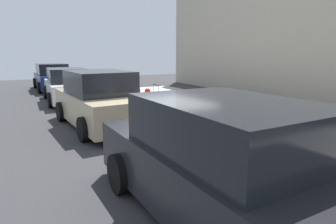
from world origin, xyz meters
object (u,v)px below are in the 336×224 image
object	(u,v)px
fire_hydrant	(148,99)
suitcase_teal_4	(215,127)
suitcase_navy_10	(156,104)
parked_car_charcoal_0	(227,166)
suitcase_black_6	(194,115)
parked_car_beige_1	(100,101)
suitcase_maroon_8	(176,111)
bollard_post	(138,99)
suitcase_olive_5	(202,123)
suitcase_navy_3	(228,131)
suitcase_red_9	(165,109)
suitcase_silver_0	(286,149)
parked_car_navy_3	(52,78)
suitcase_maroon_1	(267,139)
suitcase_silver_7	(181,114)
parked_car_white_2	(68,86)
suitcase_red_2	(247,133)

from	to	relation	value
fire_hydrant	suitcase_teal_4	bearing A→B (deg)	179.74
suitcase_navy_10	parked_car_charcoal_0	size ratio (longest dim) A/B	0.22
suitcase_black_6	parked_car_beige_1	world-z (taller)	parked_car_beige_1
suitcase_maroon_8	bollard_post	bearing A→B (deg)	4.85
suitcase_olive_5	suitcase_black_6	size ratio (longest dim) A/B	0.60
suitcase_navy_3	suitcase_olive_5	world-z (taller)	suitcase_navy_3
suitcase_red_9	suitcase_black_6	bearing A→B (deg)	-176.70
suitcase_silver_0	fire_hydrant	size ratio (longest dim) A/B	1.02
suitcase_maroon_8	suitcase_navy_10	bearing A→B (deg)	7.17
fire_hydrant	parked_car_beige_1	xyz separation A→B (m)	(-0.99, 2.05, 0.22)
suitcase_silver_0	parked_car_charcoal_0	bearing A→B (deg)	109.49
suitcase_teal_4	suitcase_navy_10	world-z (taller)	suitcase_navy_10
suitcase_maroon_8	parked_car_beige_1	world-z (taller)	parked_car_beige_1
parked_car_navy_3	suitcase_maroon_1	bearing A→B (deg)	-171.97
suitcase_teal_4	bollard_post	world-z (taller)	suitcase_teal_4
suitcase_black_6	suitcase_red_9	world-z (taller)	suitcase_black_6
suitcase_maroon_1	parked_car_beige_1	size ratio (longest dim) A/B	0.23
suitcase_black_6	fire_hydrant	xyz separation A→B (m)	(2.95, 0.06, 0.07)
fire_hydrant	bollard_post	distance (m)	0.54
suitcase_silver_7	parked_car_white_2	distance (m)	7.01
suitcase_teal_4	parked_car_charcoal_0	bearing A→B (deg)	144.14
suitcase_olive_5	parked_car_white_2	distance (m)	8.05
suitcase_navy_10	fire_hydrant	size ratio (longest dim) A/B	1.28
suitcase_teal_4	parked_car_charcoal_0	distance (m)	3.48
suitcase_silver_0	suitcase_black_6	bearing A→B (deg)	-1.05
suitcase_red_2	suitcase_silver_0	bearing A→B (deg)	178.19
suitcase_navy_3	bollard_post	size ratio (longest dim) A/B	1.07
suitcase_red_9	suitcase_olive_5	bearing A→B (deg)	178.83
fire_hydrant	parked_car_navy_3	bearing A→B (deg)	12.43
suitcase_maroon_1	suitcase_black_6	world-z (taller)	suitcase_maroon_1
suitcase_olive_5	fire_hydrant	distance (m)	3.51
suitcase_red_9	parked_car_beige_1	distance (m)	2.09
suitcase_black_6	parked_car_charcoal_0	distance (m)	4.41
suitcase_silver_7	suitcase_red_9	world-z (taller)	suitcase_silver_7
suitcase_red_9	suitcase_maroon_8	bearing A→B (deg)	-170.74
bollard_post	parked_car_white_2	bearing A→B (deg)	26.67
suitcase_maroon_1	suitcase_silver_7	size ratio (longest dim) A/B	1.13
parked_car_white_2	parked_car_beige_1	bearing A→B (deg)	180.00
suitcase_silver_0	bollard_post	size ratio (longest dim) A/B	1.13
suitcase_silver_0	parked_car_white_2	bearing A→B (deg)	11.17
suitcase_silver_7	parked_car_charcoal_0	world-z (taller)	parked_car_charcoal_0
fire_hydrant	parked_car_beige_1	distance (m)	2.29
suitcase_olive_5	parked_car_charcoal_0	bearing A→B (deg)	149.18
suitcase_navy_10	suitcase_silver_7	bearing A→B (deg)	-179.58
suitcase_navy_3	parked_car_charcoal_0	distance (m)	3.07
suitcase_navy_3	suitcase_teal_4	distance (m)	0.51
suitcase_red_9	suitcase_silver_0	bearing A→B (deg)	-179.62
suitcase_red_2	suitcase_navy_3	distance (m)	0.54
suitcase_maroon_1	suitcase_navy_10	size ratio (longest dim) A/B	0.97
suitcase_maroon_1	fire_hydrant	xyz separation A→B (m)	(5.58, 0.05, 0.07)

